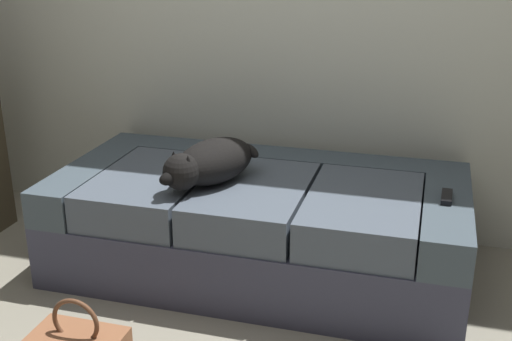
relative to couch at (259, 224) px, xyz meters
name	(u,v)px	position (x,y,z in m)	size (l,w,h in m)	color
couch	(259,224)	(0.00, 0.00, 0.00)	(1.88, 0.94, 0.47)	#3D3F53
dog_dark	(209,163)	(-0.19, -0.14, 0.34)	(0.40, 0.55, 0.19)	black
tv_remote	(447,197)	(0.83, -0.04, 0.25)	(0.04, 0.15, 0.02)	black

